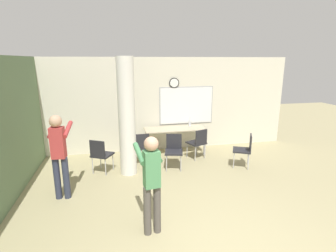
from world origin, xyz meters
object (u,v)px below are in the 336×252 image
at_px(folding_table, 175,130).
at_px(bottle_on_table, 190,123).
at_px(chair_mid_room, 245,148).
at_px(chair_table_right, 198,141).
at_px(person_playing_front, 151,178).
at_px(person_watching_back, 59,150).
at_px(chair_table_front, 174,149).
at_px(chair_near_pillar, 101,153).
at_px(chair_table_left, 141,146).

bearing_deg(folding_table, bottle_on_table, 16.70).
height_order(chair_mid_room, chair_table_right, same).
xyz_separation_m(folding_table, person_playing_front, (-1.21, -3.53, 0.23)).
bearing_deg(person_watching_back, chair_table_right, 24.16).
distance_m(chair_table_front, person_watching_back, 2.77).
xyz_separation_m(chair_mid_room, chair_table_front, (-1.80, 0.32, 0.00)).
bearing_deg(person_watching_back, chair_near_pillar, 55.97).
distance_m(bottle_on_table, chair_table_front, 1.47).
distance_m(chair_near_pillar, chair_table_left, 1.09).
bearing_deg(chair_table_left, folding_table, 30.83).
relative_size(chair_mid_room, person_playing_front, 0.54).
xyz_separation_m(chair_near_pillar, chair_mid_room, (3.61, -0.36, 0.00)).
height_order(chair_near_pillar, person_watching_back, person_watching_back).
bearing_deg(bottle_on_table, person_playing_front, -114.97).
bearing_deg(bottle_on_table, chair_near_pillar, -155.98).
distance_m(chair_mid_room, chair_table_front, 1.83).
xyz_separation_m(folding_table, chair_table_front, (-0.27, -1.05, -0.21)).
xyz_separation_m(folding_table, person_watching_back, (-2.80, -2.06, 0.29)).
relative_size(folding_table, chair_near_pillar, 2.03).
distance_m(chair_near_pillar, person_playing_front, 2.71).
xyz_separation_m(folding_table, chair_near_pillar, (-2.09, -1.00, -0.21)).
bearing_deg(chair_table_left, chair_table_right, 2.47).
bearing_deg(bottle_on_table, chair_mid_room, -56.02).
bearing_deg(chair_mid_room, chair_table_left, 164.22).
distance_m(chair_mid_room, person_playing_front, 3.51).
bearing_deg(person_playing_front, chair_table_right, 59.54).
distance_m(chair_near_pillar, chair_mid_room, 3.63).
distance_m(bottle_on_table, chair_near_pillar, 2.86).
distance_m(folding_table, person_watching_back, 3.49).
bearing_deg(chair_table_front, person_watching_back, -158.09).
height_order(chair_near_pillar, chair_table_left, same).
distance_m(folding_table, bottle_on_table, 0.55).
relative_size(chair_near_pillar, person_playing_front, 0.54).
height_order(bottle_on_table, chair_table_front, bottle_on_table).
bearing_deg(chair_table_left, chair_mid_room, -15.78).
relative_size(chair_table_left, person_playing_front, 0.54).
height_order(chair_mid_room, person_playing_front, person_playing_front).
bearing_deg(chair_near_pillar, bottle_on_table, 24.02).
bearing_deg(person_watching_back, chair_mid_room, 9.11).
relative_size(folding_table, chair_table_front, 2.03).
xyz_separation_m(chair_table_front, person_watching_back, (-2.53, -1.02, 0.50)).
relative_size(chair_mid_room, person_watching_back, 0.51).
relative_size(folding_table, person_playing_front, 1.09).
relative_size(folding_table, chair_table_left, 2.03).
relative_size(chair_mid_room, chair_table_right, 1.00).
height_order(chair_table_front, person_playing_front, person_playing_front).
xyz_separation_m(bottle_on_table, person_playing_front, (-1.71, -3.68, 0.08)).
relative_size(bottle_on_table, chair_mid_room, 0.31).
distance_m(folding_table, chair_table_front, 1.10).
bearing_deg(chair_table_left, bottle_on_table, 26.65).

